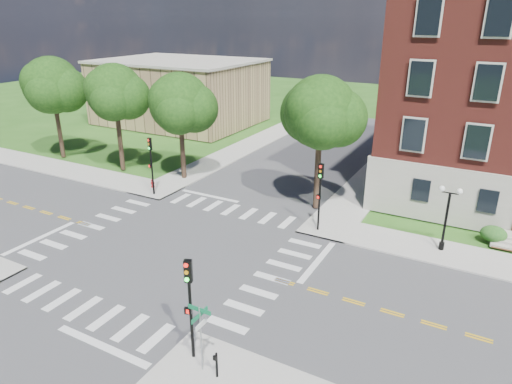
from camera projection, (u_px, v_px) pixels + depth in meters
The scene contains 19 objects.
ground at pixel (172, 249), 29.25m from camera, with size 160.00×160.00×0.00m, color #295818.
road_ew at pixel (172, 249), 29.25m from camera, with size 90.00×12.00×0.01m, color #3D3D3F.
road_ns at pixel (172, 249), 29.25m from camera, with size 12.00×90.00×0.01m, color #3D3D3F.
sidewalk_ne at pixel (457, 210), 34.94m from camera, with size 34.00×34.00×0.12m.
sidewalk_nw at pixel (148, 155), 48.65m from camera, with size 34.00×34.00×0.12m.
crosswalk_east at pixel (272, 278), 26.04m from camera, with size 2.20×10.20×0.02m, color silver, non-canonical shape.
stop_bar_east at pixel (317, 262), 27.78m from camera, with size 0.40×5.50×0.00m, color silver.
secondary_building at pixel (180, 91), 62.02m from camera, with size 20.40×15.40×8.30m.
tree_a at pixel (52, 85), 45.03m from camera, with size 5.59×5.59×10.20m.
tree_b at pixel (115, 92), 41.22m from camera, with size 5.15×5.15×9.96m.
tree_c at pixel (180, 103), 39.29m from camera, with size 5.30×5.30×9.44m.
tree_d at pixel (320, 112), 32.59m from camera, with size 5.27×5.27×10.07m.
traffic_signal_se at pixel (190, 297), 18.81m from camera, with size 0.38×0.45×4.80m.
traffic_signal_ne at pixel (320, 188), 30.54m from camera, with size 0.37×0.44×4.80m.
traffic_signal_nw at pixel (151, 159), 36.79m from camera, with size 0.38×0.45×4.80m.
twin_lamp_west at pixel (447, 215), 28.12m from camera, with size 1.36×0.36×4.23m.
street_sign_pole at pixel (200, 327), 18.41m from camera, with size 1.10×1.10×3.10m.
push_button_post at pixel (216, 364), 18.56m from camera, with size 0.14×0.21×1.20m.
fire_hydrant at pixel (153, 183), 39.27m from camera, with size 0.35×0.35×0.75m.
Camera 1 is at (17.15, -20.15, 14.09)m, focal length 32.00 mm.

